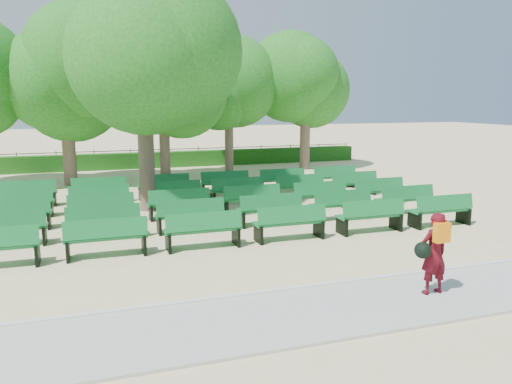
% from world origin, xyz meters
% --- Properties ---
extents(ground, '(120.00, 120.00, 0.00)m').
position_xyz_m(ground, '(0.00, 0.00, 0.00)').
color(ground, beige).
extents(paving, '(30.00, 2.20, 0.06)m').
position_xyz_m(paving, '(0.00, -7.40, 0.03)').
color(paving, '#B0B0AB').
rests_on(paving, ground).
extents(curb, '(30.00, 0.12, 0.10)m').
position_xyz_m(curb, '(0.00, -6.25, 0.05)').
color(curb, silver).
rests_on(curb, ground).
extents(hedge, '(26.00, 0.70, 0.90)m').
position_xyz_m(hedge, '(0.00, 14.00, 0.45)').
color(hedge, '#1D5616').
rests_on(hedge, ground).
extents(fence, '(26.00, 0.10, 1.02)m').
position_xyz_m(fence, '(0.00, 14.40, 0.00)').
color(fence, black).
rests_on(fence, ground).
extents(tree_line, '(21.80, 6.80, 7.04)m').
position_xyz_m(tree_line, '(0.00, 10.00, 0.00)').
color(tree_line, '#25731F').
rests_on(tree_line, ground).
extents(bench_array, '(2.04, 0.76, 1.26)m').
position_xyz_m(bench_array, '(0.74, 0.93, 0.10)').
color(bench_array, '#136E31').
rests_on(bench_array, ground).
extents(tree_among, '(4.94, 4.94, 6.99)m').
position_xyz_m(tree_among, '(-1.36, 2.55, 4.74)').
color(tree_among, brown).
rests_on(tree_among, ground).
extents(person, '(0.78, 0.48, 1.65)m').
position_xyz_m(person, '(3.05, -7.34, 0.91)').
color(person, '#4A0A13').
rests_on(person, ground).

